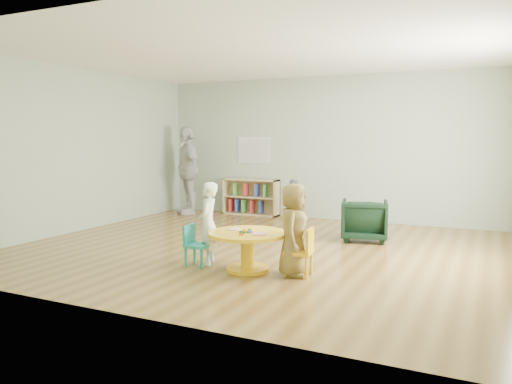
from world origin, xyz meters
TOP-DOWN VIEW (x-y plane):
  - room at (0.01, 0.00)m, footprint 7.10×7.00m
  - activity_table at (0.30, -1.15)m, footprint 0.95×0.95m
  - kid_chair_left at (-0.41, -1.21)m, footprint 0.29×0.29m
  - kid_chair_right at (0.98, -1.09)m, footprint 0.34×0.34m
  - bookshelf at (-1.61, 2.86)m, footprint 1.20×0.30m
  - alphabet_poster at (-1.60, 2.98)m, footprint 0.74×0.01m
  - armchair at (1.16, 1.23)m, footprint 0.83×0.85m
  - child_left at (-0.30, -1.07)m, footprint 0.36×0.45m
  - child_right at (0.88, -1.11)m, footprint 0.45×0.60m
  - toddler at (-0.50, 2.41)m, footprint 0.42×0.33m
  - adult_caretaker at (-2.86, 2.38)m, footprint 1.13×1.04m

SIDE VIEW (x-z plane):
  - kid_chair_left at x=-0.41m, z-range 0.02..0.54m
  - kid_chair_right at x=0.98m, z-range 0.02..0.59m
  - armchair at x=1.16m, z-range 0.00..0.65m
  - activity_table at x=0.30m, z-range 0.07..0.59m
  - bookshelf at x=-1.61m, z-range -0.01..0.74m
  - toddler at x=-0.50m, z-range 0.00..0.82m
  - child_left at x=-0.30m, z-range 0.00..1.05m
  - child_right at x=0.88m, z-range 0.00..1.09m
  - adult_caretaker at x=-2.86m, z-range 0.00..1.85m
  - alphabet_poster at x=-1.60m, z-range 1.08..1.62m
  - room at x=0.01m, z-range 0.49..3.29m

